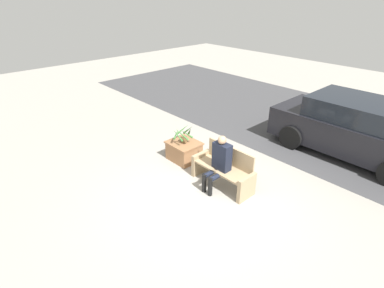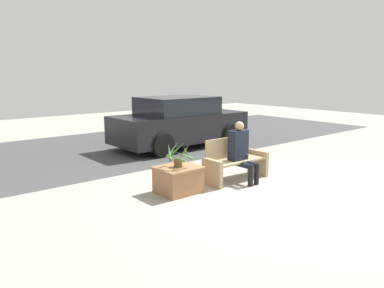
% 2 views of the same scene
% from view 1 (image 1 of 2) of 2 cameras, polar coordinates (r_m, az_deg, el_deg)
% --- Properties ---
extents(ground_plane, '(30.00, 30.00, 0.00)m').
position_cam_1_polar(ground_plane, '(6.58, 2.66, -10.22)').
color(ground_plane, '#9E998E').
extents(road_surface, '(20.00, 6.00, 0.01)m').
position_cam_1_polar(road_surface, '(10.76, 24.11, 2.95)').
color(road_surface, '#424244').
rests_on(road_surface, ground_plane).
extents(bench, '(1.49, 0.54, 0.89)m').
position_cam_1_polar(bench, '(6.83, 6.13, -4.71)').
color(bench, tan).
rests_on(bench, ground_plane).
extents(person_seated, '(0.41, 0.60, 1.26)m').
position_cam_1_polar(person_seated, '(6.57, 5.21, -3.20)').
color(person_seated, black).
rests_on(person_seated, ground_plane).
extents(planter_box, '(0.80, 0.70, 0.51)m').
position_cam_1_polar(planter_box, '(7.83, -1.54, -1.20)').
color(planter_box, '#936642').
rests_on(planter_box, ground_plane).
extents(potted_plant, '(0.56, 0.55, 0.47)m').
position_cam_1_polar(potted_plant, '(7.62, -1.63, 1.77)').
color(potted_plant, brown).
rests_on(potted_plant, planter_box).
extents(parked_car, '(4.16, 1.98, 1.54)m').
position_cam_1_polar(parked_car, '(9.00, 28.51, 2.67)').
color(parked_car, black).
rests_on(parked_car, ground_plane).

